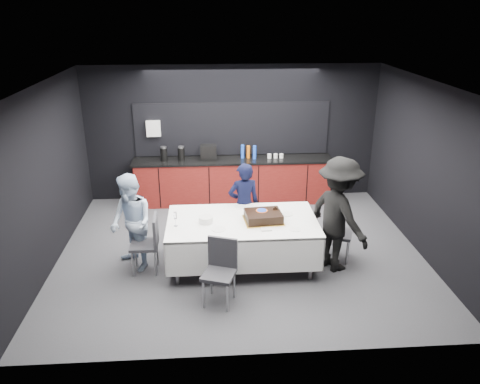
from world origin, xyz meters
name	(u,v)px	position (x,y,z in m)	size (l,w,h in m)	color
ground	(240,252)	(0.00, 0.00, 0.00)	(6.00, 6.00, 0.00)	#434348
room_shell	(240,146)	(0.00, 0.00, 1.86)	(6.04, 5.04, 2.82)	white
kitchenette	(232,177)	(-0.02, 2.22, 0.54)	(4.10, 0.64, 2.05)	#58100D
party_table	(242,228)	(0.00, -0.40, 0.64)	(2.32, 1.32, 0.78)	#99999E
cake_assembly	(263,216)	(0.32, -0.44, 0.85)	(0.63, 0.53, 0.18)	gold
plate_stack	(206,220)	(-0.56, -0.45, 0.83)	(0.21, 0.21, 0.10)	white
loose_plate_near	(219,229)	(-0.37, -0.69, 0.78)	(0.22, 0.22, 0.01)	white
loose_plate_right_a	(287,214)	(0.73, -0.23, 0.78)	(0.19, 0.19, 0.01)	white
loose_plate_right_b	(295,229)	(0.76, -0.78, 0.78)	(0.18, 0.18, 0.01)	white
loose_plate_far	(241,207)	(0.01, 0.11, 0.78)	(0.19, 0.19, 0.01)	white
fork_pile	(266,229)	(0.33, -0.77, 0.79)	(0.16, 0.10, 0.02)	white
champagne_flute	(175,216)	(-1.02, -0.54, 0.94)	(0.06, 0.06, 0.22)	white
chair_left	(149,240)	(-1.44, -0.49, 0.53)	(0.42, 0.42, 0.92)	#303035
chair_right	(334,228)	(1.49, -0.29, 0.53)	(0.54, 0.54, 0.92)	#303035
chair_near	(220,266)	(-0.37, -1.34, 0.53)	(0.54, 0.54, 0.92)	#303035
person_center	(244,205)	(0.08, 0.29, 0.74)	(0.54, 0.35, 1.48)	black
person_left	(131,223)	(-1.70, -0.37, 0.77)	(0.75, 0.58, 1.54)	silver
person_right	(338,215)	(1.46, -0.58, 0.91)	(1.17, 0.67, 1.82)	black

